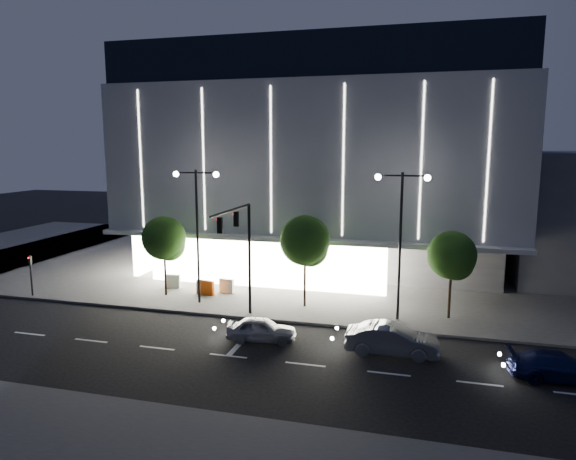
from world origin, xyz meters
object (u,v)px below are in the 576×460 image
at_px(traffic_mast, 241,241).
at_px(barrier_b, 173,281).
at_px(street_lamp_west, 197,216).
at_px(tree_mid, 305,243).
at_px(tree_right, 452,258).
at_px(street_lamp_east, 401,224).
at_px(tree_left, 164,241).
at_px(barrier_a, 204,287).
at_px(barrier_c, 207,288).
at_px(car_lead, 261,329).
at_px(barrier_d, 227,286).
at_px(car_third, 559,366).
at_px(car_second, 392,340).
at_px(ped_signal_far, 31,271).

bearing_deg(traffic_mast, barrier_b, 143.51).
relative_size(traffic_mast, street_lamp_west, 0.79).
distance_m(street_lamp_west, tree_mid, 7.28).
bearing_deg(barrier_b, tree_right, -10.35).
bearing_deg(tree_right, street_lamp_east, -161.37).
xyz_separation_m(tree_left, barrier_b, (-0.42, 1.79, -3.38)).
distance_m(barrier_a, barrier_c, 0.24).
relative_size(tree_mid, car_lead, 1.62).
xyz_separation_m(traffic_mast, barrier_d, (-3.09, 5.29, -4.38)).
bearing_deg(car_lead, barrier_c, 34.59).
relative_size(street_lamp_east, barrier_c, 8.18).
xyz_separation_m(tree_left, tree_right, (19.00, -0.00, -0.15)).
distance_m(tree_mid, tree_right, 9.01).
xyz_separation_m(street_lamp_west, tree_right, (16.03, 1.02, -2.07)).
bearing_deg(tree_mid, street_lamp_east, -9.69).
xyz_separation_m(car_third, barrier_c, (-20.75, 7.92, 0.01)).
distance_m(street_lamp_east, car_second, 7.30).
bearing_deg(tree_right, car_second, -116.26).
height_order(street_lamp_west, car_third, street_lamp_west).
xyz_separation_m(tree_left, barrier_d, (3.88, 1.61, -3.38)).
relative_size(traffic_mast, street_lamp_east, 0.79).
relative_size(tree_left, tree_mid, 0.93).
relative_size(tree_right, barrier_b, 5.01).
bearing_deg(car_lead, ped_signal_far, 71.05).
height_order(street_lamp_east, tree_left, street_lamp_east).
xyz_separation_m(ped_signal_far, tree_mid, (19.03, 2.52, 2.45)).
bearing_deg(barrier_c, car_lead, -40.58).
relative_size(tree_right, car_lead, 1.45).
distance_m(tree_left, car_second, 17.42).
xyz_separation_m(street_lamp_east, tree_right, (3.03, 1.02, -2.07)).
xyz_separation_m(street_lamp_west, barrier_b, (-3.39, 2.81, -5.31)).
xyz_separation_m(car_second, barrier_c, (-13.25, 6.94, -0.12)).
height_order(traffic_mast, ped_signal_far, traffic_mast).
height_order(street_lamp_east, car_third, street_lamp_east).
distance_m(traffic_mast, barrier_d, 7.53).
relative_size(tree_right, barrier_d, 5.01).
distance_m(street_lamp_east, tree_left, 16.12).
relative_size(car_lead, barrier_b, 3.45).
distance_m(street_lamp_west, tree_right, 16.19).
relative_size(car_lead, barrier_c, 3.45).
xyz_separation_m(car_lead, barrier_a, (-6.49, 6.98, 0.00)).
bearing_deg(barrier_a, street_lamp_east, -2.01).
xyz_separation_m(street_lamp_west, car_second, (12.98, -5.15, -5.18)).
bearing_deg(tree_left, ped_signal_far, -164.39).
distance_m(ped_signal_far, car_lead, 18.40).
relative_size(tree_mid, car_third, 1.40).
relative_size(tree_left, barrier_d, 5.20).
bearing_deg(street_lamp_west, car_third, -16.64).
bearing_deg(barrier_a, car_lead, -41.20).
distance_m(street_lamp_east, car_third, 11.04).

